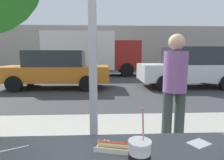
% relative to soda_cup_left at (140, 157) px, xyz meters
% --- Properties ---
extents(ground_plane, '(60.00, 60.00, 0.00)m').
position_rel_soda_cup_left_xyz_m(ground_plane, '(-0.22, 8.37, -1.04)').
color(ground_plane, '#38383A').
extents(sidewalk_strip, '(16.00, 2.80, 0.12)m').
position_rel_soda_cup_left_xyz_m(sidewalk_strip, '(-0.22, 1.97, -0.98)').
color(sidewalk_strip, '#9E998E').
rests_on(sidewalk_strip, ground).
extents(building_facade_far, '(28.00, 1.20, 4.21)m').
position_rel_soda_cup_left_xyz_m(building_facade_far, '(-0.22, 18.50, 1.07)').
color(building_facade_far, '#A89E8E').
rests_on(building_facade_far, ground).
extents(soda_cup_left, '(0.10, 0.10, 0.31)m').
position_rel_soda_cup_left_xyz_m(soda_cup_left, '(0.00, 0.00, 0.00)').
color(soda_cup_left, silver).
rests_on(soda_cup_left, window_counter).
extents(hotdog_tray_far, '(0.28, 0.15, 0.05)m').
position_rel_soda_cup_left_xyz_m(hotdog_tray_far, '(-0.07, 0.21, -0.06)').
color(hotdog_tray_far, beige).
rests_on(hotdog_tray_far, window_counter).
extents(loose_straw, '(0.17, 0.09, 0.01)m').
position_rel_soda_cup_left_xyz_m(loose_straw, '(-0.67, 0.24, -0.08)').
color(loose_straw, white).
rests_on(loose_straw, window_counter).
extents(napkin_wrapper, '(0.15, 0.13, 0.00)m').
position_rel_soda_cup_left_xyz_m(napkin_wrapper, '(0.41, 0.26, -0.08)').
color(napkin_wrapper, white).
rests_on(napkin_wrapper, window_counter).
extents(parked_car_orange, '(4.59, 1.89, 1.63)m').
position_rel_soda_cup_left_xyz_m(parked_car_orange, '(-2.21, 7.47, -0.21)').
color(parked_car_orange, orange).
rests_on(parked_car_orange, ground).
extents(parked_car_white, '(4.20, 2.01, 1.78)m').
position_rel_soda_cup_left_xyz_m(parked_car_white, '(3.63, 7.47, -0.14)').
color(parked_car_white, silver).
rests_on(parked_car_white, ground).
extents(box_truck, '(6.41, 2.44, 2.92)m').
position_rel_soda_cup_left_xyz_m(box_truck, '(-1.02, 12.39, 0.56)').
color(box_truck, silver).
rests_on(box_truck, ground).
extents(pedestrian, '(0.32, 0.32, 1.63)m').
position_rel_soda_cup_left_xyz_m(pedestrian, '(0.83, 1.77, 0.02)').
color(pedestrian, '#34403C').
rests_on(pedestrian, sidewalk_strip).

